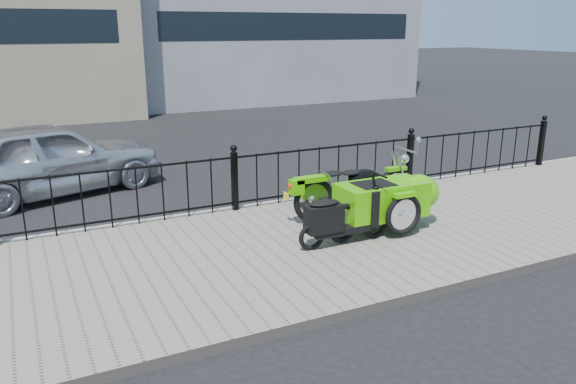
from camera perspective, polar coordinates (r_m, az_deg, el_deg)
name	(u,v)px	position (r m, az deg, el deg)	size (l,w,h in m)	color
ground	(268,243)	(8.10, -2.03, -5.18)	(120.00, 120.00, 0.00)	black
sidewalk	(283,251)	(7.66, -0.49, -6.00)	(30.00, 3.80, 0.12)	slate
curb	(232,211)	(9.34, -5.67, -1.90)	(30.00, 0.10, 0.12)	gray
iron_fence	(235,182)	(9.06, -5.45, 1.02)	(14.11, 0.11, 1.08)	black
motorcycle_sidecar	(386,195)	(8.41, 9.92, -0.32)	(2.28, 1.48, 0.98)	black
scooter	(338,219)	(7.62, 5.15, -2.78)	(1.40, 0.41, 0.94)	black
spare_tire	(343,223)	(7.73, 5.62, -3.16)	(0.56, 0.56, 0.08)	black
sedan_car	(48,158)	(11.12, -23.21, 3.19)	(1.63, 4.05, 1.38)	silver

